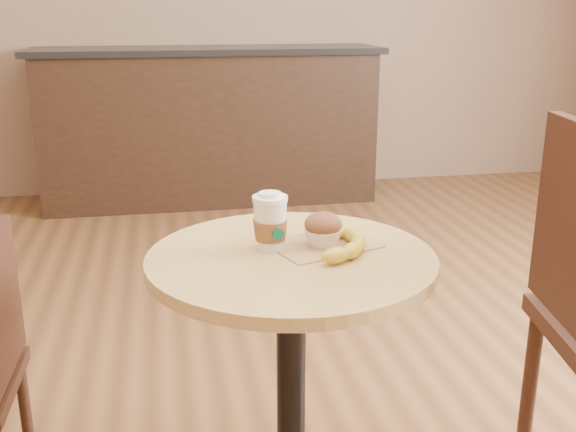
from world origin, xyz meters
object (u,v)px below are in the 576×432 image
(coffee_cup, at_px, (270,224))
(cafe_table, at_px, (291,344))
(muffin, at_px, (323,229))
(banana, at_px, (341,240))

(coffee_cup, bearing_deg, cafe_table, -64.31)
(muffin, distance_m, banana, 0.05)
(muffin, bearing_deg, coffee_cup, 176.88)
(coffee_cup, xyz_separation_m, muffin, (0.13, -0.01, -0.02))
(coffee_cup, xyz_separation_m, banana, (0.16, -0.03, -0.04))
(muffin, bearing_deg, cafe_table, -155.75)
(cafe_table, relative_size, coffee_cup, 5.46)
(muffin, bearing_deg, banana, -26.65)
(cafe_table, xyz_separation_m, coffee_cup, (-0.04, 0.04, 0.29))
(coffee_cup, height_order, banana, coffee_cup)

